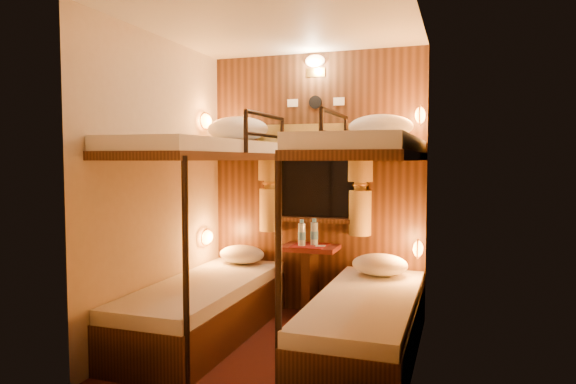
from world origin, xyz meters
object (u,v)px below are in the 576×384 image
(bunk_right, at_px, (366,280))
(table, at_px, (310,271))
(bunk_left, at_px, (205,268))
(bottle_left, at_px, (302,235))
(bottle_right, at_px, (314,234))

(bunk_right, relative_size, table, 2.90)
(bunk_right, bearing_deg, bunk_left, 180.00)
(bunk_left, distance_m, bunk_right, 1.30)
(bunk_left, distance_m, bottle_left, 0.96)
(bottle_left, xyz_separation_m, bottle_right, (0.10, 0.07, 0.00))
(bunk_right, bearing_deg, bottle_left, 133.95)
(bunk_left, xyz_separation_m, bottle_right, (0.68, 0.81, 0.20))
(table, bearing_deg, bottle_left, -147.77)
(bunk_left, relative_size, table, 2.90)
(table, bearing_deg, bunk_right, -50.33)
(table, bearing_deg, bunk_left, -129.67)
(bunk_left, xyz_separation_m, bottle_left, (0.58, 0.74, 0.19))
(bunk_left, distance_m, bottle_right, 1.08)
(table, xyz_separation_m, bottle_left, (-0.07, -0.04, 0.34))
(bunk_left, height_order, bottle_left, bunk_left)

